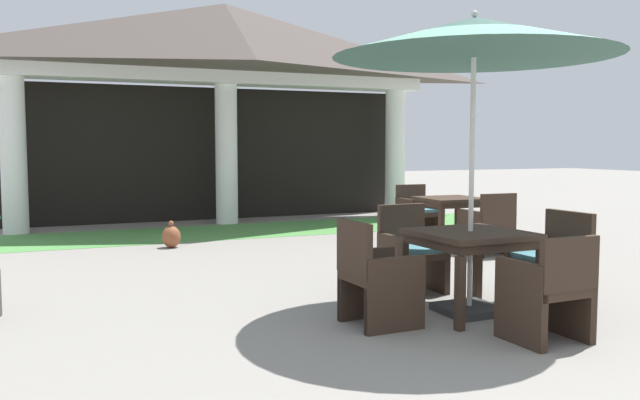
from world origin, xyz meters
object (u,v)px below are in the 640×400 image
(patio_table_near_foreground, at_px, (450,204))
(patio_chair_mid_left_east, at_px, (552,262))
(patio_table_mid_left, at_px, (470,242))
(patio_chair_mid_left_south, at_px, (548,291))
(patio_chair_near_foreground_south, at_px, (489,227))
(patio_umbrella_mid_left, at_px, (474,40))
(terracotta_urn, at_px, (171,237))
(patio_chair_near_foreground_north, at_px, (417,213))
(patio_chair_mid_left_west, at_px, (376,278))
(patio_chair_mid_left_north, at_px, (411,253))

(patio_table_near_foreground, relative_size, patio_chair_mid_left_east, 1.02)
(patio_table_mid_left, distance_m, patio_chair_mid_left_south, 1.01)
(patio_table_mid_left, height_order, patio_chair_mid_left_east, patio_chair_mid_left_east)
(patio_chair_near_foreground_south, bearing_deg, patio_umbrella_mid_left, -128.92)
(patio_table_mid_left, relative_size, terracotta_urn, 2.37)
(patio_chair_near_foreground_north, bearing_deg, patio_umbrella_mid_left, 65.28)
(patio_chair_near_foreground_north, bearing_deg, patio_table_near_foreground, 90.00)
(patio_chair_mid_left_south, xyz_separation_m, patio_chair_mid_left_west, (-1.01, 0.95, 0.00))
(patio_table_near_foreground, height_order, patio_chair_mid_left_west, patio_chair_mid_left_west)
(patio_chair_near_foreground_south, distance_m, patio_table_mid_left, 3.37)
(patio_chair_mid_left_west, bearing_deg, patio_chair_mid_left_north, 135.06)
(patio_chair_near_foreground_south, bearing_deg, patio_chair_near_foreground_north, 90.00)
(patio_chair_near_foreground_north, relative_size, patio_chair_mid_left_east, 0.98)
(patio_chair_mid_left_east, distance_m, patio_chair_mid_left_west, 1.97)
(patio_umbrella_mid_left, bearing_deg, patio_chair_near_foreground_north, 63.55)
(patio_table_mid_left, bearing_deg, patio_chair_mid_left_south, -88.50)
(patio_chair_mid_left_east, height_order, terracotta_urn, patio_chair_mid_left_east)
(patio_table_near_foreground, bearing_deg, patio_chair_near_foreground_south, -91.73)
(patio_chair_near_foreground_south, xyz_separation_m, patio_table_mid_left, (-2.19, -2.55, 0.25))
(patio_chair_near_foreground_south, height_order, patio_chair_mid_left_east, patio_chair_mid_left_east)
(patio_table_near_foreground, xyz_separation_m, patio_chair_near_foreground_north, (0.03, 0.99, -0.23))
(patio_table_near_foreground, relative_size, terracotta_urn, 2.22)
(patio_chair_mid_left_east, xyz_separation_m, terracotta_urn, (-2.74, 4.98, -0.24))
(patio_table_mid_left, xyz_separation_m, patio_chair_mid_left_south, (0.03, -0.98, -0.25))
(terracotta_urn, bearing_deg, patio_umbrella_mid_left, -70.64)
(patio_table_mid_left, bearing_deg, patio_chair_mid_left_north, 91.50)
(patio_chair_near_foreground_north, xyz_separation_m, patio_chair_mid_left_north, (-2.28, -3.54, 0.00))
(patio_chair_near_foreground_north, relative_size, patio_chair_mid_left_north, 0.96)
(patio_umbrella_mid_left, xyz_separation_m, terracotta_urn, (-1.76, 5.00, -2.30))
(patio_chair_mid_left_north, bearing_deg, terracotta_urn, -68.19)
(patio_chair_mid_left_west, bearing_deg, terracotta_urn, -172.72)
(patio_chair_near_foreground_north, xyz_separation_m, patio_chair_mid_left_south, (-2.22, -5.50, 0.00))
(patio_chair_near_foreground_south, xyz_separation_m, patio_chair_mid_left_south, (-2.17, -3.53, 0.00))
(patio_table_near_foreground, height_order, terracotta_urn, patio_table_near_foreground)
(patio_chair_near_foreground_north, height_order, patio_chair_mid_left_east, patio_chair_mid_left_east)
(patio_chair_mid_left_north, xyz_separation_m, terracotta_urn, (-1.73, 4.02, -0.24))
(patio_chair_mid_left_east, bearing_deg, patio_umbrella_mid_left, 90.00)
(patio_chair_near_foreground_south, distance_m, terracotta_urn, 4.65)
(patio_chair_near_foreground_south, distance_m, patio_chair_mid_left_north, 2.72)
(patio_table_mid_left, relative_size, patio_umbrella_mid_left, 0.35)
(patio_table_near_foreground, xyz_separation_m, patio_umbrella_mid_left, (-2.22, -3.54, 1.83))
(patio_table_mid_left, xyz_separation_m, terracotta_urn, (-1.76, 5.00, -0.49))
(patio_chair_near_foreground_south, bearing_deg, patio_chair_mid_left_east, -113.80)
(patio_table_mid_left, distance_m, patio_chair_mid_left_north, 1.01)
(patio_chair_mid_left_north, bearing_deg, patio_chair_near_foreground_north, -124.24)
(patio_umbrella_mid_left, bearing_deg, patio_chair_near_foreground_south, 49.34)
(patio_table_mid_left, xyz_separation_m, patio_chair_mid_left_west, (-0.98, -0.03, -0.25))
(patio_chair_mid_left_south, bearing_deg, patio_chair_mid_left_north, 90.00)
(patio_chair_near_foreground_south, bearing_deg, patio_chair_mid_left_north, -142.99)
(patio_table_near_foreground, xyz_separation_m, patio_chair_mid_left_west, (-3.20, -3.56, -0.23))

